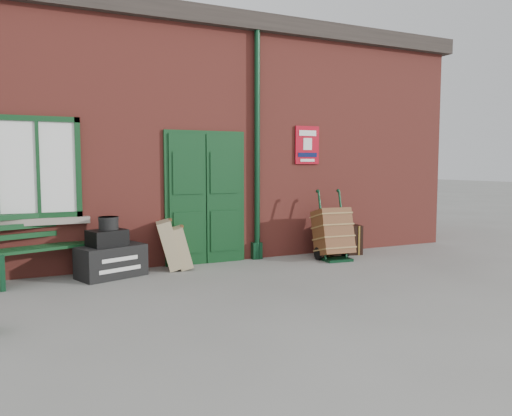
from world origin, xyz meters
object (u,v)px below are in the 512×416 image
porter_trolley (333,233)px  houdini_trunk (111,261)px  bench (52,245)px  dark_trunk (339,239)px

porter_trolley → houdini_trunk: bearing=-179.2°
houdini_trunk → porter_trolley: bearing=-23.2°
houdini_trunk → bench: bearing=142.1°
bench → houdini_trunk: bearing=-36.9°
houdini_trunk → dark_trunk: dark_trunk is taller
bench → houdini_trunk: bench is taller
dark_trunk → houdini_trunk: bearing=-166.0°
bench → dark_trunk: bearing=-19.4°
dark_trunk → porter_trolley: bearing=-123.2°
porter_trolley → dark_trunk: porter_trolley is taller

